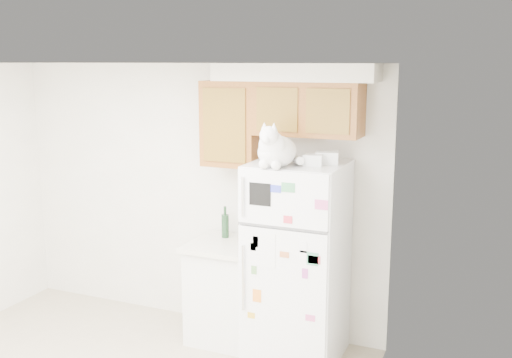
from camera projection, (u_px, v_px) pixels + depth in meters
The scene contains 8 objects.
room_shell at pixel (84, 188), 4.06m from camera, with size 3.84×4.04×2.52m.
refrigerator at pixel (297, 262), 5.04m from camera, with size 0.76×0.78×1.70m.
base_counter at pixel (227, 291), 5.45m from camera, with size 0.64×0.64×0.92m.
cat at pixel (276, 150), 4.67m from camera, with size 0.36×0.53×0.37m.
storage_box_back at pixel (327, 158), 4.82m from camera, with size 0.18×0.13×0.10m, color white.
storage_box_front at pixel (313, 160), 4.75m from camera, with size 0.15×0.11×0.09m, color white.
bottle_green at pixel (225, 222), 5.49m from camera, with size 0.07×0.07×0.29m, color #19381E, non-canonical shape.
bottle_amber at pixel (242, 225), 5.39m from camera, with size 0.07×0.07×0.29m, color #593814, non-canonical shape.
Camera 1 is at (2.75, -2.96, 2.52)m, focal length 42.00 mm.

